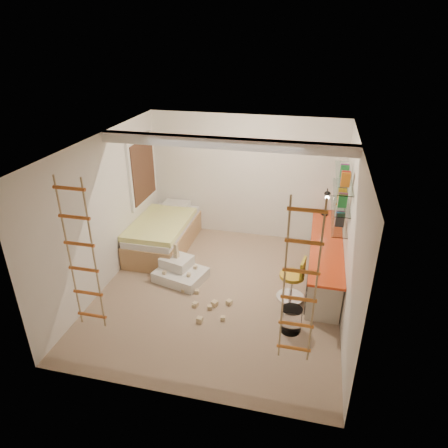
% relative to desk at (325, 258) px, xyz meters
% --- Properties ---
extents(floor, '(4.50, 4.50, 0.00)m').
position_rel_desk_xyz_m(floor, '(-1.72, -0.86, -0.40)').
color(floor, '#93775F').
rests_on(floor, ground).
extents(ceiling_beam, '(4.00, 0.18, 0.16)m').
position_rel_desk_xyz_m(ceiling_beam, '(-1.72, -0.56, 2.12)').
color(ceiling_beam, white).
rests_on(ceiling_beam, ceiling).
extents(window_frame, '(0.06, 1.15, 1.35)m').
position_rel_desk_xyz_m(window_frame, '(-3.69, 0.64, 1.15)').
color(window_frame, white).
rests_on(window_frame, wall_left).
extents(window_blind, '(0.02, 1.00, 1.20)m').
position_rel_desk_xyz_m(window_blind, '(-3.65, 0.64, 1.15)').
color(window_blind, '#4C2D1E').
rests_on(window_blind, window_frame).
extents(rope_ladder_left, '(0.41, 0.04, 2.13)m').
position_rel_desk_xyz_m(rope_ladder_left, '(-3.07, -2.61, 1.11)').
color(rope_ladder_left, '#CA5C22').
rests_on(rope_ladder_left, ceiling).
extents(rope_ladder_right, '(0.41, 0.04, 2.13)m').
position_rel_desk_xyz_m(rope_ladder_right, '(-0.37, -2.61, 1.11)').
color(rope_ladder_right, orange).
rests_on(rope_ladder_right, ceiling).
extents(waste_bin, '(0.31, 0.31, 0.39)m').
position_rel_desk_xyz_m(waste_bin, '(-0.45, -1.59, -0.21)').
color(waste_bin, white).
rests_on(waste_bin, floor).
extents(desk, '(0.56, 2.80, 0.75)m').
position_rel_desk_xyz_m(desk, '(0.00, 0.00, 0.00)').
color(desk, red).
rests_on(desk, floor).
extents(shelves, '(0.25, 1.80, 0.71)m').
position_rel_desk_xyz_m(shelves, '(0.15, 0.27, 1.10)').
color(shelves, white).
rests_on(shelves, wall_right).
extents(bed, '(1.02, 2.00, 0.69)m').
position_rel_desk_xyz_m(bed, '(-3.20, 0.36, -0.07)').
color(bed, '#AD7F51').
rests_on(bed, floor).
extents(task_lamp, '(0.14, 0.36, 0.57)m').
position_rel_desk_xyz_m(task_lamp, '(-0.05, 0.96, 0.73)').
color(task_lamp, black).
rests_on(task_lamp, desk).
extents(swivel_chair, '(0.53, 0.53, 0.78)m').
position_rel_desk_xyz_m(swivel_chair, '(-0.50, -0.80, -0.12)').
color(swivel_chair, gold).
rests_on(swivel_chair, floor).
extents(play_platform, '(0.98, 0.85, 0.38)m').
position_rel_desk_xyz_m(play_platform, '(-2.52, -0.64, -0.26)').
color(play_platform, silver).
rests_on(play_platform, floor).
extents(toy_blocks, '(1.31, 1.26, 0.65)m').
position_rel_desk_xyz_m(toy_blocks, '(-2.12, -1.06, -0.23)').
color(toy_blocks, '#CCB284').
rests_on(toy_blocks, floor).
extents(books, '(0.14, 0.64, 0.92)m').
position_rel_desk_xyz_m(books, '(0.15, 0.27, 1.20)').
color(books, '#262626').
rests_on(books, shelves).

